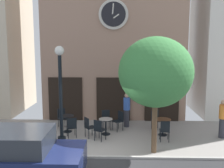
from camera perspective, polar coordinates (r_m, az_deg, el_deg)
ground_plane at (r=9.46m, az=-3.41°, el=-16.40°), size 24.06×9.94×0.13m
clock_building at (r=15.00m, az=0.48°, el=14.17°), size 7.63×4.16×10.62m
street_lamp at (r=10.31m, az=-11.16°, el=-2.63°), size 0.36×0.36×3.94m
street_tree at (r=9.45m, az=9.53°, el=2.51°), size 2.68×2.41×4.27m
cafe_table_center_left at (r=12.29m, az=-9.76°, el=-7.99°), size 0.62×0.62×0.77m
cafe_table_center_right at (r=11.79m, az=-1.38°, el=-8.77°), size 0.61×0.61×0.72m
cafe_table_leftmost at (r=11.88m, az=11.08°, el=-8.55°), size 0.70×0.70×0.73m
cafe_chair_near_tree at (r=12.33m, az=1.58°, el=-7.71°), size 0.56×0.56×0.90m
cafe_chair_facing_wall at (r=12.53m, az=-1.30°, el=-7.45°), size 0.49×0.49×0.90m
cafe_chair_mid_row at (r=11.01m, az=-2.85°, el=-9.70°), size 0.55×0.55×0.90m
cafe_chair_corner at (r=11.12m, az=11.46°, el=-9.67°), size 0.42×0.42×0.90m
cafe_chair_right_end at (r=11.40m, az=-5.12°, el=-9.09°), size 0.56×0.56×0.90m
cafe_chair_under_awning at (r=12.64m, az=9.54°, el=-7.43°), size 0.52×0.52×0.90m
cafe_chair_facing_street at (r=13.05m, az=-10.86°, el=-6.96°), size 0.55×0.55×0.90m
cafe_chair_left_end at (r=11.46m, az=-8.77°, el=-9.06°), size 0.51×0.51×0.90m
pedestrian_blue at (r=12.78m, az=3.23°, el=-5.61°), size 0.40×0.40×1.67m
pedestrian_orange at (r=12.22m, az=23.03°, el=-6.91°), size 0.40×0.40×1.67m
parked_car_navy at (r=8.35m, az=-21.59°, el=-14.57°), size 4.31×2.04×1.55m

